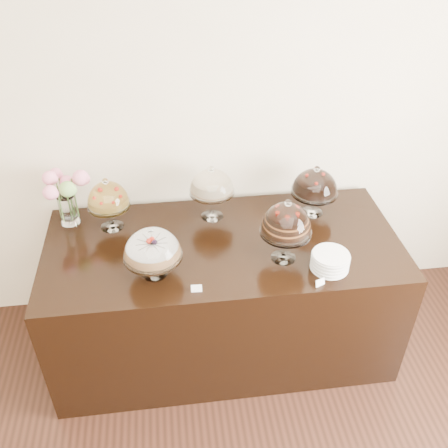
{
  "coord_description": "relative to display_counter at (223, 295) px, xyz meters",
  "views": [
    {
      "loc": [
        -0.19,
        0.05,
        2.82
      ],
      "look_at": [
        0.12,
        2.4,
        1.08
      ],
      "focal_mm": 40.0,
      "sensor_mm": 36.0,
      "label": 1
    }
  ],
  "objects": [
    {
      "name": "flower_vase",
      "position": [
        -0.95,
        0.34,
        0.69
      ],
      "size": [
        0.28,
        0.3,
        0.38
      ],
      "color": "white",
      "rests_on": "display_counter"
    },
    {
      "name": "cake_stand_sugar_sponge",
      "position": [
        -0.42,
        -0.23,
        0.64
      ],
      "size": [
        0.33,
        0.33,
        0.33
      ],
      "color": "white",
      "rests_on": "display_counter"
    },
    {
      "name": "plate_stack",
      "position": [
        0.58,
        -0.31,
        0.5
      ],
      "size": [
        0.21,
        0.21,
        0.1
      ],
      "color": "white",
      "rests_on": "display_counter"
    },
    {
      "name": "price_card_left",
      "position": [
        -0.2,
        -0.41,
        0.47
      ],
      "size": [
        0.06,
        0.02,
        0.04
      ],
      "primitive_type": "cube",
      "rotation": [
        -0.21,
        0.0,
        -0.05
      ],
      "color": "white",
      "rests_on": "display_counter"
    },
    {
      "name": "wall_back",
      "position": [
        -0.12,
        0.55,
        1.05
      ],
      "size": [
        5.0,
        0.04,
        3.0
      ],
      "primitive_type": "cube",
      "color": "beige",
      "rests_on": "ground"
    },
    {
      "name": "cake_stand_fruit_tart",
      "position": [
        -0.69,
        0.26,
        0.68
      ],
      "size": [
        0.27,
        0.27,
        0.36
      ],
      "color": "white",
      "rests_on": "display_counter"
    },
    {
      "name": "cake_stand_dark_choco",
      "position": [
        0.63,
        0.25,
        0.67
      ],
      "size": [
        0.31,
        0.31,
        0.35
      ],
      "color": "white",
      "rests_on": "display_counter"
    },
    {
      "name": "display_counter",
      "position": [
        0.0,
        0.0,
        0.0
      ],
      "size": [
        2.2,
        1.0,
        0.9
      ],
      "primitive_type": "cube",
      "color": "black",
      "rests_on": "ground"
    },
    {
      "name": "cake_stand_cheesecake",
      "position": [
        -0.03,
        0.29,
        0.7
      ],
      "size": [
        0.29,
        0.29,
        0.38
      ],
      "color": "white",
      "rests_on": "display_counter"
    },
    {
      "name": "cake_stand_choco_layer",
      "position": [
        0.34,
        -0.19,
        0.72
      ],
      "size": [
        0.3,
        0.3,
        0.41
      ],
      "color": "white",
      "rests_on": "display_counter"
    },
    {
      "name": "price_card_right",
      "position": [
        0.49,
        -0.45,
        0.47
      ],
      "size": [
        0.06,
        0.04,
        0.04
      ],
      "primitive_type": "cube",
      "rotation": [
        -0.21,
        0.0,
        0.42
      ],
      "color": "white",
      "rests_on": "display_counter"
    }
  ]
}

